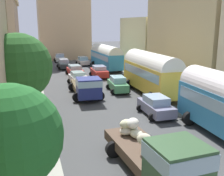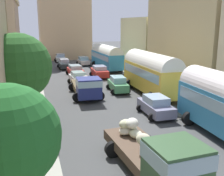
# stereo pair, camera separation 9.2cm
# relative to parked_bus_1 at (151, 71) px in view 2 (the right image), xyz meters

# --- Properties ---
(ground_plane) EXTENTS (154.00, 154.00, 0.00)m
(ground_plane) POSITION_rel_parked_bus_1_xyz_m (-4.62, 6.01, -2.37)
(ground_plane) COLOR #424343
(sidewalk_left) EXTENTS (2.50, 70.00, 0.14)m
(sidewalk_left) POSITION_rel_parked_bus_1_xyz_m (-11.87, 6.01, -2.30)
(sidewalk_left) COLOR #9D9E8F
(sidewalk_left) RESTS_ON ground
(sidewalk_right) EXTENTS (2.50, 70.00, 0.14)m
(sidewalk_right) POSITION_rel_parked_bus_1_xyz_m (2.63, 6.01, -2.30)
(sidewalk_right) COLOR #9C9E90
(sidewalk_right) RESTS_ON ground
(building_left_3) EXTENTS (5.60, 13.22, 10.39)m
(building_left_3) POSITION_rel_parked_bus_1_xyz_m (-15.67, 16.00, 2.85)
(building_left_3) COLOR tan
(building_left_3) RESTS_ON ground
(building_right_2) EXTENTS (5.55, 14.32, 13.30)m
(building_right_2) POSITION_rel_parked_bus_1_xyz_m (6.40, 2.70, 4.31)
(building_right_2) COLOR tan
(building_right_2) RESTS_ON ground
(building_right_3) EXTENTS (5.66, 11.16, 8.06)m
(building_right_3) POSITION_rel_parked_bus_1_xyz_m (6.71, 15.94, 1.66)
(building_right_3) COLOR beige
(building_right_3) RESTS_ON ground
(distant_church) EXTENTS (10.12, 7.37, 21.08)m
(distant_church) POSITION_rel_parked_bus_1_xyz_m (-4.62, 32.51, 5.06)
(distant_church) COLOR tan
(distant_church) RESTS_ON ground
(parked_bus_1) EXTENTS (3.38, 9.52, 4.29)m
(parked_bus_1) POSITION_rel_parked_bus_1_xyz_m (0.00, 0.00, 0.00)
(parked_bus_1) COLOR gold
(parked_bus_1) RESTS_ON ground
(parked_bus_2) EXTENTS (3.41, 9.94, 3.85)m
(parked_bus_2) POSITION_rel_parked_bus_1_xyz_m (-0.16, 16.45, -0.24)
(parked_bus_2) COLOR teal
(parked_bus_2) RESTS_ON ground
(cargo_truck_0) EXTENTS (3.29, 7.25, 2.53)m
(cargo_truck_0) POSITION_rel_parked_bus_1_xyz_m (-6.49, -15.00, -1.06)
(cargo_truck_0) COLOR #2F502F
(cargo_truck_0) RESTS_ON ground
(cargo_truck_1) EXTENTS (3.29, 7.31, 2.25)m
(cargo_truck_1) POSITION_rel_parked_bus_1_xyz_m (-6.65, 0.41, -1.18)
(cargo_truck_1) COLOR navy
(cargo_truck_1) RESTS_ON ground
(car_0) EXTENTS (2.29, 3.95, 1.62)m
(car_0) POSITION_rel_parked_bus_1_xyz_m (-6.48, 6.24, -1.56)
(car_0) COLOR silver
(car_0) RESTS_ON ground
(car_1) EXTENTS (2.40, 4.23, 1.52)m
(car_1) POSITION_rel_parked_bus_1_xyz_m (-5.86, 12.25, -1.61)
(car_1) COLOR #B52721
(car_1) RESTS_ON ground
(car_2) EXTENTS (2.12, 4.22, 1.59)m
(car_2) POSITION_rel_parked_bus_1_xyz_m (-6.58, 18.85, -1.58)
(car_2) COLOR #1C2628
(car_2) RESTS_ON ground
(car_3) EXTENTS (2.32, 3.70, 1.57)m
(car_3) POSITION_rel_parked_bus_1_xyz_m (-6.30, 26.99, -1.59)
(car_3) COLOR silver
(car_3) RESTS_ON ground
(car_4) EXTENTS (2.34, 3.91, 1.58)m
(car_4) POSITION_rel_parked_bus_1_xyz_m (-2.46, -6.40, -1.58)
(car_4) COLOR slate
(car_4) RESTS_ON ground
(car_5) EXTENTS (2.30, 3.98, 1.66)m
(car_5) POSITION_rel_parked_bus_1_xyz_m (-2.94, 1.89, -1.55)
(car_5) COLOR #499157
(car_5) RESTS_ON ground
(car_6) EXTENTS (2.41, 4.06, 1.60)m
(car_6) POSITION_rel_parked_bus_1_xyz_m (-2.90, 10.12, -1.56)
(car_6) COLOR #AD2721
(car_6) RESTS_ON ground
(car_7) EXTENTS (2.27, 3.65, 1.50)m
(car_7) POSITION_rel_parked_bus_1_xyz_m (-2.87, 21.73, -1.62)
(car_7) COLOR beige
(car_7) RESTS_ON ground
(pedestrian_0) EXTENTS (0.53, 0.53, 1.87)m
(pedestrian_0) POSITION_rel_parked_bus_1_xyz_m (-12.31, -1.26, -1.31)
(pedestrian_0) COLOR #554D49
(pedestrian_0) RESTS_ON ground
(pedestrian_1) EXTENTS (0.36, 0.36, 1.75)m
(pedestrian_1) POSITION_rel_parked_bus_1_xyz_m (-12.64, -11.34, -1.37)
(pedestrian_1) COLOR #232048
(pedestrian_1) RESTS_ON ground
(roadside_tree_0) EXTENTS (3.18, 3.18, 5.51)m
(roadside_tree_0) POSITION_rel_parked_bus_1_xyz_m (-12.52, -17.17, 1.52)
(roadside_tree_0) COLOR brown
(roadside_tree_0) RESTS_ON ground
(roadside_tree_1) EXTENTS (4.25, 4.25, 6.63)m
(roadside_tree_1) POSITION_rel_parked_bus_1_xyz_m (-12.52, -7.28, 2.12)
(roadside_tree_1) COLOR brown
(roadside_tree_1) RESTS_ON ground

